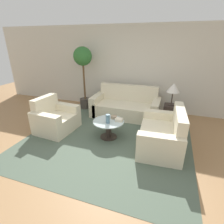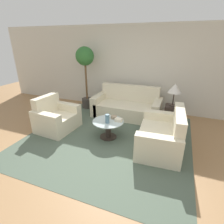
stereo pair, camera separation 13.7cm
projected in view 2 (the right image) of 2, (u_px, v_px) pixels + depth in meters
The scene contains 13 objects.
ground_plane at pixel (98, 154), 3.56m from camera, with size 14.00×14.00×0.00m, color #9E754C.
wall_back at pixel (135, 69), 5.48m from camera, with size 10.00×0.06×2.60m.
rug at pixel (108, 137), 4.17m from camera, with size 3.71×3.63×0.01m.
sofa_main at pixel (127, 107), 5.27m from camera, with size 1.97×0.89×0.89m.
armchair at pixel (56, 119), 4.47m from camera, with size 0.90×1.03×0.85m.
loveseat at pixel (163, 136), 3.66m from camera, with size 0.92×1.42×0.87m.
coffee_table at pixel (108, 127), 4.07m from camera, with size 0.72×0.72×0.42m.
side_table at pixel (171, 115), 4.72m from camera, with size 0.36×0.36×0.54m.
table_lamp at pixel (175, 89), 4.44m from camera, with size 0.34×0.34×0.59m.
potted_plant at pixel (85, 66), 5.48m from camera, with size 0.57×0.57×1.97m.
vase at pixel (107, 119), 3.89m from camera, with size 0.09×0.09×0.20m.
bowl at pixel (114, 117), 4.14m from camera, with size 0.15×0.15×0.06m.
book_stack at pixel (119, 120), 3.99m from camera, with size 0.16×0.13×0.07m.
Camera 2 is at (1.34, -2.66, 2.15)m, focal length 28.00 mm.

